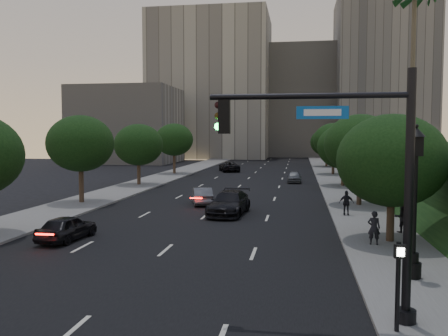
% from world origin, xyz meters
% --- Properties ---
extents(ground, '(160.00, 160.00, 0.00)m').
position_xyz_m(ground, '(0.00, 0.00, 0.00)').
color(ground, black).
rests_on(ground, ground).
extents(road_surface, '(16.00, 140.00, 0.02)m').
position_xyz_m(road_surface, '(0.00, 30.00, 0.01)').
color(road_surface, black).
rests_on(road_surface, ground).
extents(sidewalk_right, '(4.50, 140.00, 0.15)m').
position_xyz_m(sidewalk_right, '(10.25, 30.00, 0.07)').
color(sidewalk_right, slate).
rests_on(sidewalk_right, ground).
extents(sidewalk_left, '(4.50, 140.00, 0.15)m').
position_xyz_m(sidewalk_left, '(-10.25, 30.00, 0.07)').
color(sidewalk_left, slate).
rests_on(sidewalk_left, ground).
extents(parapet_wall, '(0.35, 90.00, 0.70)m').
position_xyz_m(parapet_wall, '(13.50, 28.00, 4.35)').
color(parapet_wall, slate).
rests_on(parapet_wall, embankment).
extents(office_block_left, '(26.00, 20.00, 32.00)m').
position_xyz_m(office_block_left, '(-14.00, 92.00, 16.00)').
color(office_block_left, '#9C9988').
rests_on(office_block_left, ground).
extents(office_block_mid, '(22.00, 18.00, 26.00)m').
position_xyz_m(office_block_mid, '(6.00, 102.00, 13.00)').
color(office_block_mid, '#A6A298').
rests_on(office_block_mid, ground).
extents(office_block_right, '(20.00, 22.00, 36.00)m').
position_xyz_m(office_block_right, '(24.00, 96.00, 18.00)').
color(office_block_right, gray).
rests_on(office_block_right, ground).
extents(office_block_filler, '(18.00, 16.00, 14.00)m').
position_xyz_m(office_block_filler, '(-26.00, 70.00, 7.00)').
color(office_block_filler, '#A6A298').
rests_on(office_block_filler, ground).
extents(tree_right_a, '(5.20, 5.20, 6.24)m').
position_xyz_m(tree_right_a, '(10.30, 8.00, 4.02)').
color(tree_right_a, '#38281C').
rests_on(tree_right_a, ground).
extents(tree_right_b, '(5.20, 5.20, 6.74)m').
position_xyz_m(tree_right_b, '(10.30, 20.00, 4.52)').
color(tree_right_b, '#38281C').
rests_on(tree_right_b, ground).
extents(tree_right_c, '(5.20, 5.20, 6.24)m').
position_xyz_m(tree_right_c, '(10.30, 33.00, 4.02)').
color(tree_right_c, '#38281C').
rests_on(tree_right_c, ground).
extents(tree_right_d, '(5.20, 5.20, 6.74)m').
position_xyz_m(tree_right_d, '(10.30, 47.00, 4.52)').
color(tree_right_d, '#38281C').
rests_on(tree_right_d, ground).
extents(tree_right_e, '(5.20, 5.20, 6.24)m').
position_xyz_m(tree_right_e, '(10.30, 62.00, 4.02)').
color(tree_right_e, '#38281C').
rests_on(tree_right_e, ground).
extents(tree_left_b, '(5.00, 5.00, 6.71)m').
position_xyz_m(tree_left_b, '(-10.30, 18.00, 4.58)').
color(tree_left_b, '#38281C').
rests_on(tree_left_b, ground).
extents(tree_left_c, '(5.00, 5.00, 6.34)m').
position_xyz_m(tree_left_c, '(-10.30, 31.00, 4.21)').
color(tree_left_c, '#38281C').
rests_on(tree_left_c, ground).
extents(tree_left_d, '(5.00, 5.00, 6.71)m').
position_xyz_m(tree_left_d, '(-10.30, 45.00, 4.58)').
color(tree_left_d, '#38281C').
rests_on(tree_left_d, ground).
extents(traffic_signal_mast, '(5.68, 0.56, 7.00)m').
position_xyz_m(traffic_signal_mast, '(7.75, -2.26, 3.67)').
color(traffic_signal_mast, black).
rests_on(traffic_signal_mast, ground).
extents(street_lamp, '(0.64, 0.64, 5.62)m').
position_xyz_m(street_lamp, '(9.98, 2.00, 2.63)').
color(street_lamp, black).
rests_on(street_lamp, ground).
extents(pedestrian_signal, '(0.30, 0.33, 2.50)m').
position_xyz_m(pedestrian_signal, '(8.49, -2.97, 1.57)').
color(pedestrian_signal, black).
rests_on(pedestrian_signal, ground).
extents(sedan_near_left, '(1.87, 3.90, 1.28)m').
position_xyz_m(sedan_near_left, '(-5.40, 6.24, 0.64)').
color(sedan_near_left, black).
rests_on(sedan_near_left, ground).
extents(sedan_mid_left, '(2.39, 4.13, 1.29)m').
position_xyz_m(sedan_mid_left, '(-1.24, 19.23, 0.64)').
color(sedan_mid_left, '#595A60').
rests_on(sedan_mid_left, ground).
extents(sedan_far_left, '(3.86, 5.66, 1.44)m').
position_xyz_m(sedan_far_left, '(-3.85, 50.84, 0.72)').
color(sedan_far_left, black).
rests_on(sedan_far_left, ground).
extents(sedan_near_right, '(2.56, 5.46, 1.54)m').
position_xyz_m(sedan_near_right, '(1.44, 14.97, 0.77)').
color(sedan_near_right, black).
rests_on(sedan_near_right, ground).
extents(sedan_far_right, '(1.53, 3.77, 1.28)m').
position_xyz_m(sedan_far_right, '(5.45, 36.67, 0.64)').
color(sedan_far_right, '#53575B').
rests_on(sedan_far_right, ground).
extents(pedestrian_a, '(0.60, 0.42, 1.57)m').
position_xyz_m(pedestrian_a, '(9.40, 7.07, 0.94)').
color(pedestrian_a, black).
rests_on(pedestrian_a, sidewalk_right).
extents(pedestrian_b, '(0.90, 0.77, 1.62)m').
position_xyz_m(pedestrian_b, '(11.26, 10.15, 0.96)').
color(pedestrian_b, black).
rests_on(pedestrian_b, sidewalk_right).
extents(pedestrian_c, '(0.97, 0.53, 1.56)m').
position_xyz_m(pedestrian_c, '(8.94, 15.16, 0.93)').
color(pedestrian_c, black).
rests_on(pedestrian_c, sidewalk_right).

